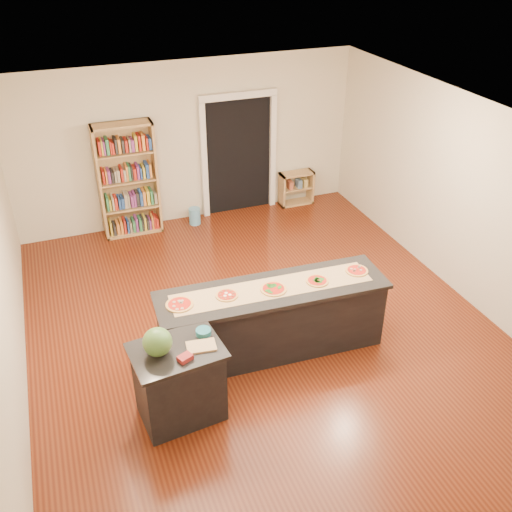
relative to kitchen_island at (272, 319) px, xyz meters
name	(u,v)px	position (x,y,z in m)	size (l,w,h in m)	color
room	(262,236)	(0.04, 0.48, 0.93)	(6.00, 7.00, 2.80)	beige
doorway	(239,148)	(0.94, 3.94, 0.73)	(1.40, 0.09, 2.21)	black
kitchen_island	(272,319)	(0.00, 0.00, 0.00)	(2.83, 0.77, 0.93)	black
side_counter	(179,383)	(-1.35, -0.68, 0.00)	(0.94, 0.69, 0.93)	black
bookshelf	(128,180)	(-1.08, 3.75, 0.50)	(0.97, 0.35, 1.95)	tan
low_shelf	(296,188)	(2.03, 3.79, -0.15)	(0.64, 0.27, 0.64)	tan
waste_bin	(195,216)	(0.00, 3.67, -0.32)	(0.21, 0.21, 0.30)	#599BC6
kraft_paper	(272,288)	(0.00, 0.01, 0.47)	(2.46, 0.44, 0.00)	#97784E
watermelon	(157,342)	(-1.53, -0.67, 0.61)	(0.30, 0.30, 0.30)	#144214
cutting_board	(201,346)	(-1.10, -0.73, 0.47)	(0.30, 0.20, 0.02)	tan
package_red	(185,358)	(-1.30, -0.86, 0.49)	(0.14, 0.10, 0.05)	maroon
package_teal	(203,332)	(-1.02, -0.54, 0.49)	(0.17, 0.17, 0.06)	#195966
pizza_a	(180,304)	(-1.13, 0.07, 0.48)	(0.33, 0.33, 0.02)	#B48945
pizza_b	(227,295)	(-0.56, 0.05, 0.48)	(0.27, 0.27, 0.02)	#B48945
pizza_c	(274,289)	(0.00, -0.03, 0.48)	(0.31, 0.31, 0.02)	#B48945
pizza_d	(317,281)	(0.56, -0.06, 0.48)	(0.29, 0.29, 0.02)	#B48945
pizza_e	(357,270)	(1.13, -0.02, 0.48)	(0.30, 0.30, 0.02)	#B48945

